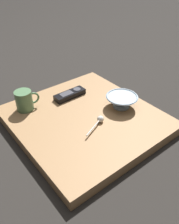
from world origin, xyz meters
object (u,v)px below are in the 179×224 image
at_px(cereal_bowl, 122,101).
at_px(coffee_mug, 25,100).
at_px(teaspoon, 99,120).
at_px(tv_remote_near, 70,94).

xyz_separation_m(cereal_bowl, coffee_mug, (-0.26, -0.35, 0.01)).
xyz_separation_m(coffee_mug, teaspoon, (0.29, 0.20, -0.03)).
height_order(cereal_bowl, coffee_mug, coffee_mug).
xyz_separation_m(cereal_bowl, tv_remote_near, (-0.22, -0.14, -0.02)).
relative_size(coffee_mug, teaspoon, 0.85).
relative_size(cereal_bowl, tv_remote_near, 0.91).
bearing_deg(tv_remote_near, teaspoon, -4.73).
bearing_deg(teaspoon, tv_remote_near, 175.27).
bearing_deg(cereal_bowl, tv_remote_near, -147.86).
bearing_deg(teaspoon, coffee_mug, -145.64).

